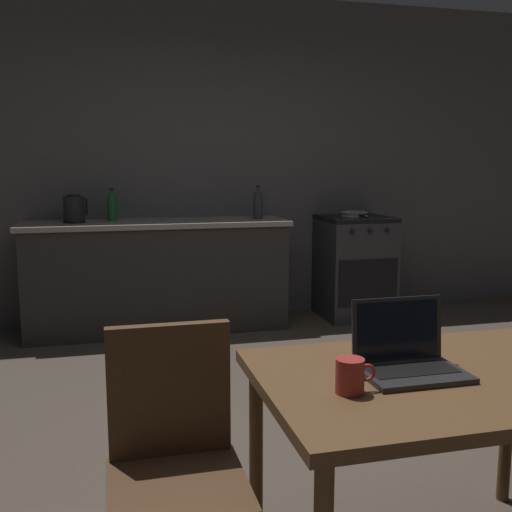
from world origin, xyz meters
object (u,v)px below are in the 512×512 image
Objects in this scene: laptop at (408,359)px; bottle_b at (112,206)px; stove_oven at (354,267)px; frying_pan at (355,214)px; chair at (174,455)px; dining_table at (441,395)px; coffee_mug at (351,376)px; bottle at (258,203)px; electric_kettle at (74,209)px.

bottle_b is at bearing 114.34° from laptop.
laptop reaches higher than stove_oven.
stove_oven is 0.48m from frying_pan.
laptop is at bearing -12.97° from chair.
dining_table is 0.38m from coffee_mug.
bottle reaches higher than coffee_mug.
laptop is at bearing -110.71° from frying_pan.
stove_oven is 2.86× the size of laptop.
coffee_mug is at bearing -113.82° from stove_oven.
electric_kettle is 2.39m from frying_pan.
bottle_b is (-1.20, 0.13, -0.01)m from bottle.
bottle is 2.32× the size of coffee_mug.
stove_oven is at bearing 2.97° from bottle.
chair is 0.79m from laptop.
electric_kettle reaches higher than dining_table.
chair is 2.14× the size of frying_pan.
bottle is 0.69× the size of frying_pan.
stove_oven is 2.20× the size of frying_pan.
laptop is at bearing 160.98° from dining_table.
bottle_b is at bearing 177.77° from stove_oven.
stove_oven is 3.70m from coffee_mug.
laptop is 1.42× the size of electric_kettle.
frying_pan reaches higher than stove_oven.
bottle is 1.07× the size of bottle_b.
dining_table is 3.54m from bottle_b.
electric_kettle is 0.79× the size of bottle.
laptop is (-0.10, 0.04, 0.12)m from dining_table.
dining_table is 2.82× the size of frying_pan.
chair is (-1.99, -3.23, 0.05)m from stove_oven.
chair is 2.77× the size of laptop.
laptop reaches higher than coffee_mug.
electric_kettle is 1.82× the size of coffee_mug.
bottle is (0.22, 3.24, 0.41)m from dining_table.
chair is 0.58m from coffee_mug.
bottle is (1.50, -0.05, 0.03)m from electric_kettle.
bottle_b is (-2.10, 0.11, 0.10)m from frying_pan.
laptop is 3.46m from bottle_b.
bottle reaches higher than laptop.
bottle is at bearing -177.03° from stove_oven.
dining_table is at bearing -68.89° from electric_kettle.
coffee_mug is (0.92, -3.37, -0.26)m from electric_kettle.
electric_kettle is 0.54× the size of frying_pan.
coffee_mug is (0.50, -0.14, 0.25)m from chair.
stove_oven is at bearing -2.23° from bottle_b.
frying_pan is (-0.02, -0.03, 0.48)m from stove_oven.
frying_pan reaches higher than coffee_mug.
chair is 3.30m from electric_kettle.
frying_pan is at bearing 1.35° from bottle.
dining_table is at bearing -15.11° from chair.
coffee_mug is (-1.47, -3.34, -0.18)m from frying_pan.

